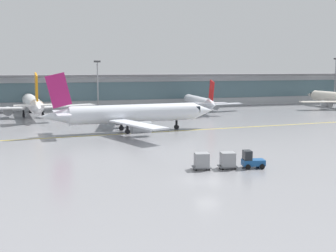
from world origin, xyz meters
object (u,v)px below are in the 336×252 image
Objects in this scene: apron_light_mast_1 at (98,83)px; apron_light_mast_2 at (335,79)px; gate_airplane_2 at (199,102)px; cargo_dolly_trailing at (202,160)px; gate_airplane_1 at (32,103)px; taxiing_regional_jet at (132,114)px; cargo_dolly_lead at (228,160)px; baggage_tug at (251,160)px.

apron_light_mast_2 reaches higher than apron_light_mast_1.
cargo_dolly_trailing is (-22.75, -60.24, -1.55)m from gate_airplane_2.
gate_airplane_1 is 35.10m from taxiing_regional_jet.
gate_airplane_1 is at bearing 119.79° from cargo_dolly_lead.
gate_airplane_2 is 11.19× the size of cargo_dolly_trailing.
baggage_tug is at bearing -0.00° from cargo_dolly_lead.
apron_light_mast_1 is (16.90, 9.82, 4.21)m from gate_airplane_1.
cargo_dolly_trailing is (1.50, -30.78, -2.21)m from taxiing_regional_jet.
cargo_dolly_trailing is at bearing -88.20° from apron_light_mast_1.
cargo_dolly_lead is (-19.71, -60.77, -1.55)m from gate_airplane_2.
baggage_tug is 1.20× the size of cargo_dolly_trailing.
apron_light_mast_2 is (76.31, 41.65, 4.71)m from taxiing_regional_jet.
apron_light_mast_1 is (-0.73, 40.17, 4.13)m from taxiing_regional_jet.
apron_light_mast_2 is at bearing 55.48° from cargo_dolly_lead.
baggage_tug is 5.96m from cargo_dolly_trailing.
taxiing_regional_jet is at bearing 144.18° from gate_airplane_2.
gate_airplane_1 is at bearing 117.39° from cargo_dolly_trailing.
gate_airplane_1 is 67.04m from baggage_tug.
cargo_dolly_lead is 0.16× the size of apron_light_mast_2.
cargo_dolly_lead is at bearing -85.78° from apron_light_mast_1.
gate_airplane_2 is 64.41m from cargo_dolly_trailing.
taxiing_regional_jet reaches higher than gate_airplane_1.
gate_airplane_1 is 41.90m from gate_airplane_2.
baggage_tug is at bearing -0.00° from cargo_dolly_trailing.
apron_light_mast_1 is 0.92× the size of apron_light_mast_2.
cargo_dolly_trailing is 0.17× the size of apron_light_mast_1.
cargo_dolly_lead is at bearing 165.67° from gate_airplane_2.
cargo_dolly_lead is at bearing 180.00° from baggage_tug.
cargo_dolly_trailing is at bearing 180.00° from baggage_tug.
taxiing_regional_jet reaches higher than baggage_tug.
gate_airplane_1 is 2.39× the size of apron_light_mast_1.
apron_light_mast_2 is at bearing 54.08° from cargo_dolly_trailing.
cargo_dolly_lead is 1.00× the size of cargo_dolly_trailing.
taxiing_regional_jet is 2.45× the size of apron_light_mast_1.
cargo_dolly_trailing is 0.16× the size of apron_light_mast_2.
gate_airplane_1 is 2.20× the size of apron_light_mast_2.
apron_light_mast_2 is (77.04, 1.48, 0.58)m from apron_light_mast_1.
cargo_dolly_lead is at bearing -0.00° from cargo_dolly_trailing.
apron_light_mast_1 is at bearing 87.72° from taxiing_regional_jet.
taxiing_regional_jet is 87.06m from apron_light_mast_2.
cargo_dolly_lead is at bearing -85.07° from taxiing_regional_jet.
apron_light_mast_2 is at bearing 1.10° from apron_light_mast_1.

